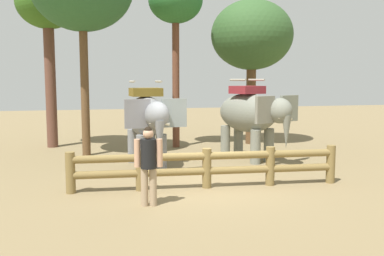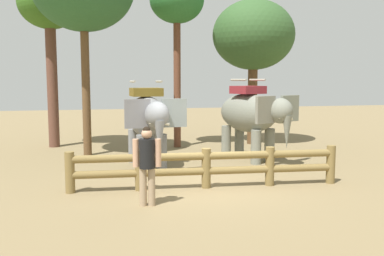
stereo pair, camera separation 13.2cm
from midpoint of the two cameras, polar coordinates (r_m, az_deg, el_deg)
name	(u,v)px [view 2 (the right image)]	position (r m, az deg, el deg)	size (l,w,h in m)	color
ground_plane	(204,185)	(11.64, 1.90, -7.66)	(60.00, 60.00, 0.00)	olive
log_fence	(206,165)	(11.27, 2.24, -4.98)	(7.18, 0.77, 1.05)	olive
elephant_near_left	(148,119)	(13.83, -5.65, 1.22)	(1.87, 3.29, 2.81)	slate
elephant_center	(252,115)	(15.04, 8.25, 1.73)	(2.48, 3.40, 2.86)	slate
tourist_woman_in_black	(147,160)	(9.65, -5.63, -4.31)	(0.63, 0.40, 1.81)	tan
tree_far_left	(49,8)	(19.01, -18.30, 14.97)	(2.54, 2.54, 7.05)	brown
tree_back_center	(177,4)	(18.08, -1.82, 16.23)	(2.22, 2.22, 7.00)	brown
tree_deep_back	(253,36)	(19.06, 8.40, 12.05)	(3.54, 3.54, 6.26)	brown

